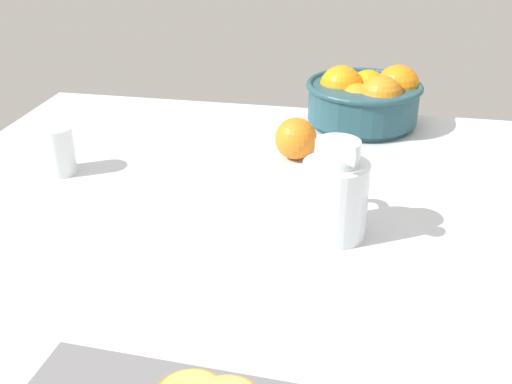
% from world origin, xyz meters
% --- Properties ---
extents(ground_plane, '(1.17, 0.98, 0.03)m').
position_xyz_m(ground_plane, '(0.00, 0.00, -0.01)').
color(ground_plane, silver).
extents(fruit_bowl, '(0.23, 0.23, 0.12)m').
position_xyz_m(fruit_bowl, '(0.12, 0.41, 0.06)').
color(fruit_bowl, '#234C56').
rests_on(fruit_bowl, ground_plane).
extents(juice_pitcher, '(0.09, 0.14, 0.15)m').
position_xyz_m(juice_pitcher, '(0.10, -0.04, 0.05)').
color(juice_pitcher, white).
rests_on(juice_pitcher, ground_plane).
extents(juice_glass, '(0.06, 0.06, 0.08)m').
position_xyz_m(juice_glass, '(-0.38, 0.08, 0.04)').
color(juice_glass, white).
rests_on(juice_glass, ground_plane).
extents(loose_orange_1, '(0.07, 0.07, 0.07)m').
position_xyz_m(loose_orange_1, '(0.01, 0.22, 0.04)').
color(loose_orange_1, orange).
rests_on(loose_orange_1, ground_plane).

